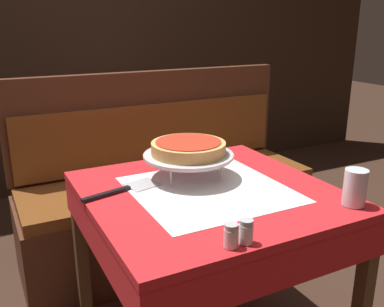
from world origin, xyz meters
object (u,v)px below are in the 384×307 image
object	(u,v)px
salt_shaker	(231,236)
condiment_caddy	(134,104)
pizza_server	(125,189)
water_glass_near	(355,187)
dining_table_front	(209,213)
deep_dish_pizza	(188,148)
dining_table_rear	(131,122)
pizza_pan_stand	(188,156)
booth_bench	(168,204)
pepper_shaker	(246,231)

from	to	relation	value
salt_shaker	condiment_caddy	world-z (taller)	condiment_caddy
pizza_server	water_glass_near	bearing A→B (deg)	-36.42
dining_table_front	pizza_server	bearing A→B (deg)	154.69
salt_shaker	deep_dish_pizza	bearing A→B (deg)	75.32
salt_shaker	pizza_server	bearing A→B (deg)	103.56
dining_table_rear	pizza_pan_stand	distance (m)	1.49
dining_table_front	dining_table_rear	distance (m)	1.62
dining_table_front	pizza_pan_stand	distance (m)	0.23
dining_table_rear	pizza_server	distance (m)	1.57
dining_table_rear	booth_bench	distance (m)	0.86
water_glass_near	condiment_caddy	xyz separation A→B (m)	(-0.08, 1.92, -0.03)
dining_table_rear	salt_shaker	world-z (taller)	salt_shaker
booth_bench	salt_shaker	xyz separation A→B (m)	(-0.33, -1.19, 0.45)
pizza_server	water_glass_near	size ratio (longest dim) A/B	2.51
pepper_shaker	condiment_caddy	distance (m)	2.01
condiment_caddy	salt_shaker	bearing A→B (deg)	-102.46
dining_table_front	pizza_pan_stand	size ratio (longest dim) A/B	2.48
dining_table_front	dining_table_rear	xyz separation A→B (m)	(0.26, 1.60, -0.01)
dining_table_front	deep_dish_pizza	size ratio (longest dim) A/B	3.02
salt_shaker	pepper_shaker	distance (m)	0.05
dining_table_front	pepper_shaker	bearing A→B (deg)	-104.71
deep_dish_pizza	water_glass_near	bearing A→B (deg)	-52.30
booth_bench	pepper_shaker	world-z (taller)	booth_bench
booth_bench	deep_dish_pizza	distance (m)	0.87
dining_table_front	booth_bench	bearing A→B (deg)	77.06
deep_dish_pizza	salt_shaker	world-z (taller)	deep_dish_pizza
dining_table_front	salt_shaker	xyz separation A→B (m)	(-0.15, -0.39, 0.13)
pepper_shaker	salt_shaker	bearing A→B (deg)	180.00
dining_table_rear	booth_bench	bearing A→B (deg)	-95.20
dining_table_rear	water_glass_near	bearing A→B (deg)	-86.84
booth_bench	dining_table_rear	bearing A→B (deg)	84.80
pizza_pan_stand	salt_shaker	xyz separation A→B (m)	(-0.14, -0.53, -0.05)
dining_table_rear	condiment_caddy	size ratio (longest dim) A/B	4.80
dining_table_rear	pepper_shaker	distance (m)	2.03
dining_table_front	pizza_pan_stand	xyz separation A→B (m)	(-0.01, 0.14, 0.18)
pizza_pan_stand	pepper_shaker	xyz separation A→B (m)	(-0.09, -0.53, -0.05)
deep_dish_pizza	pepper_shaker	bearing A→B (deg)	-99.67
pizza_server	pizza_pan_stand	bearing A→B (deg)	2.61
deep_dish_pizza	pizza_server	xyz separation A→B (m)	(-0.27, -0.01, -0.12)
booth_bench	pizza_pan_stand	xyz separation A→B (m)	(-0.19, -0.65, 0.50)
pizza_server	pepper_shaker	world-z (taller)	pepper_shaker
booth_bench	pizza_pan_stand	bearing A→B (deg)	-106.58
condiment_caddy	deep_dish_pizza	bearing A→B (deg)	-101.63
booth_bench	pizza_server	xyz separation A→B (m)	(-0.46, -0.67, 0.42)
salt_shaker	booth_bench	bearing A→B (deg)	74.27
dining_table_rear	pizza_pan_stand	xyz separation A→B (m)	(-0.27, -1.46, 0.19)
pizza_server	pepper_shaker	size ratio (longest dim) A/B	4.45
deep_dish_pizza	condiment_caddy	xyz separation A→B (m)	(0.30, 1.43, -0.09)
booth_bench	pepper_shaker	distance (m)	1.30
water_glass_near	dining_table_rear	bearing A→B (deg)	93.16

